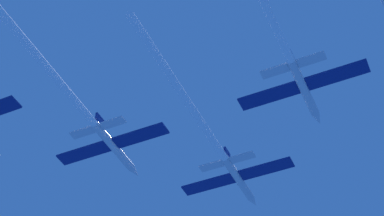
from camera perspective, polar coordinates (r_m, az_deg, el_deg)
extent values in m
cylinder|color=silver|center=(94.03, 4.09, -6.22)|extent=(1.13, 10.23, 1.13)
cone|color=silver|center=(98.80, 5.43, -8.21)|extent=(1.10, 2.25, 1.10)
ellipsoid|color=black|center=(96.02, 4.57, -6.74)|extent=(0.79, 2.05, 0.56)
cube|color=navy|center=(94.93, 1.46, -6.75)|extent=(7.78, 2.25, 0.25)
cube|color=navy|center=(92.57, 6.55, -5.33)|extent=(7.78, 2.25, 0.25)
cube|color=navy|center=(91.87, 3.11, -4.14)|extent=(0.29, 1.84, 1.64)
cube|color=silver|center=(91.51, 1.75, -5.12)|extent=(3.50, 1.35, 0.25)
cube|color=silver|center=(90.25, 4.45, -4.34)|extent=(3.50, 1.35, 0.25)
cylinder|color=white|center=(80.79, -0.85, 1.21)|extent=(1.01, 27.68, 1.01)
cylinder|color=silver|center=(90.19, -6.92, -3.39)|extent=(1.13, 10.23, 1.13)
cone|color=silver|center=(94.30, -5.05, -5.63)|extent=(1.10, 2.25, 1.10)
ellipsoid|color=black|center=(91.95, -6.21, -3.99)|extent=(0.79, 2.05, 0.56)
cube|color=navy|center=(91.85, -9.49, -3.93)|extent=(7.78, 2.25, 0.25)
cube|color=navy|center=(88.06, -4.57, -2.43)|extent=(7.78, 2.25, 0.25)
cube|color=navy|center=(88.55, -8.15, -1.14)|extent=(0.29, 1.84, 1.64)
cube|color=silver|center=(88.54, -9.59, -2.14)|extent=(3.50, 1.35, 0.25)
cube|color=silver|center=(86.52, -6.99, -1.31)|extent=(3.50, 1.35, 0.25)
cylinder|color=white|center=(80.14, -13.10, 4.04)|extent=(1.01, 24.77, 1.01)
cylinder|color=silver|center=(82.41, 9.80, 1.73)|extent=(1.13, 10.23, 1.13)
cone|color=silver|center=(86.90, 11.02, -0.95)|extent=(1.10, 2.25, 1.10)
ellipsoid|color=black|center=(84.34, 10.22, 0.96)|extent=(0.79, 2.05, 0.56)
cube|color=navy|center=(82.77, 6.77, 1.06)|extent=(7.78, 2.25, 0.25)
cube|color=navy|center=(81.58, 12.66, 2.87)|extent=(7.78, 2.25, 0.25)
cube|color=navy|center=(80.61, 8.82, 4.30)|extent=(0.29, 1.84, 1.64)
cube|color=silver|center=(79.82, 7.31, 3.24)|extent=(3.50, 1.35, 0.25)
cube|color=silver|center=(79.18, 10.46, 4.23)|extent=(3.50, 1.35, 0.25)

